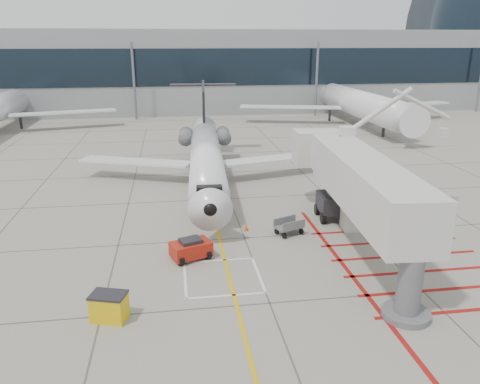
{
  "coord_description": "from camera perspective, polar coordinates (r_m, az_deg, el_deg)",
  "views": [
    {
      "loc": [
        -4.32,
        -23.57,
        12.19
      ],
      "look_at": [
        0.0,
        6.0,
        2.5
      ],
      "focal_mm": 35.0,
      "sensor_mm": 36.0,
      "label": 1
    }
  ],
  "objects": [
    {
      "name": "pushback_tug",
      "position": [
        27.62,
        -6.01,
        -6.82
      ],
      "size": [
        2.61,
        2.11,
        1.32
      ],
      "primitive_type": null,
      "rotation": [
        0.0,
        0.0,
        0.36
      ],
      "color": "#AB1E10",
      "rests_on": "ground_plane"
    },
    {
      "name": "spill_bin",
      "position": [
        22.69,
        -15.66,
        -13.31
      ],
      "size": [
        1.77,
        1.43,
        1.33
      ],
      "primitive_type": null,
      "rotation": [
        0.0,
        0.0,
        -0.3
      ],
      "color": "#E0B50C",
      "rests_on": "ground_plane"
    },
    {
      "name": "ground_plane",
      "position": [
        26.89,
        1.87,
        -9.01
      ],
      "size": [
        260.0,
        260.0,
        0.0
      ],
      "primitive_type": "plane",
      "color": "gray",
      "rests_on": "ground"
    },
    {
      "name": "bg_aircraft_c",
      "position": [
        75.17,
        13.69,
        12.56
      ],
      "size": [
        34.55,
        38.39,
        11.52
      ],
      "primitive_type": null,
      "color": "silver",
      "rests_on": "ground_plane"
    },
    {
      "name": "jet_bridge",
      "position": [
        27.68,
        15.08,
        -0.22
      ],
      "size": [
        10.47,
        19.83,
        7.69
      ],
      "primitive_type": null,
      "rotation": [
        0.0,
        0.0,
        -0.07
      ],
      "color": "silver",
      "rests_on": "ground_plane"
    },
    {
      "name": "cone_side",
      "position": [
        31.55,
        0.76,
        -4.34
      ],
      "size": [
        0.31,
        0.31,
        0.43
      ],
      "primitive_type": "cone",
      "color": "#E2410B",
      "rests_on": "ground_plane"
    },
    {
      "name": "baggage_cart",
      "position": [
        30.99,
        6.01,
        -4.18
      ],
      "size": [
        2.06,
        1.71,
        1.12
      ],
      "primitive_type": null,
      "rotation": [
        0.0,
        0.0,
        0.39
      ],
      "color": "slate",
      "rests_on": "ground_plane"
    },
    {
      "name": "terminal_glass_band",
      "position": [
        80.91,
        1.96,
        14.98
      ],
      "size": [
        180.0,
        0.1,
        6.0
      ],
      "primitive_type": "cube",
      "color": "black",
      "rests_on": "ground_plane"
    },
    {
      "name": "cone_nose",
      "position": [
        28.87,
        -8.34,
        -6.65
      ],
      "size": [
        0.38,
        0.38,
        0.52
      ],
      "primitive_type": "cone",
      "color": "#FF470D",
      "rests_on": "ground_plane"
    },
    {
      "name": "ground_power_unit",
      "position": [
        32.59,
        14.64,
        -2.68
      ],
      "size": [
        2.72,
        1.75,
        2.05
      ],
      "primitive_type": null,
      "rotation": [
        0.0,
        0.0,
        -0.1
      ],
      "color": "silver",
      "rests_on": "ground_plane"
    },
    {
      "name": "regional_jet",
      "position": [
        38.47,
        -4.12,
        5.54
      ],
      "size": [
        25.56,
        31.41,
        7.88
      ],
      "primitive_type": null,
      "rotation": [
        0.0,
        0.0,
        -0.06
      ],
      "color": "white",
      "rests_on": "ground_plane"
    },
    {
      "name": "terminal_building",
      "position": [
        94.81,
        0.4,
        14.82
      ],
      "size": [
        180.0,
        28.0,
        14.0
      ],
      "primitive_type": "cube",
      "color": "gray",
      "rests_on": "ground_plane"
    }
  ]
}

